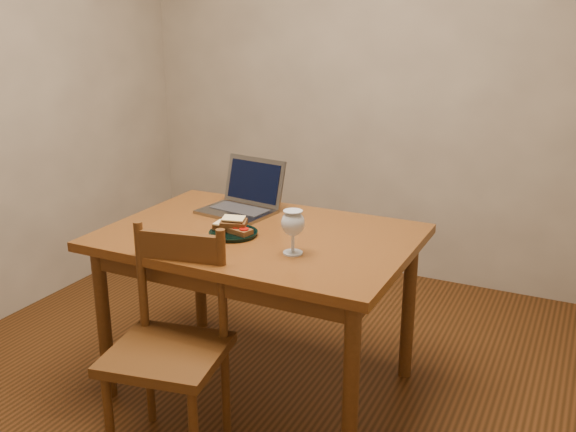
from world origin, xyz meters
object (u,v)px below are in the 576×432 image
at_px(plate, 233,233).
at_px(laptop, 245,197).
at_px(chair, 169,338).
at_px(milk_glass, 293,232).
at_px(table, 259,252).

xyz_separation_m(plate, laptop, (-0.14, 0.34, 0.05)).
bearing_deg(chair, plate, 77.72).
bearing_deg(milk_glass, plate, 165.78).
bearing_deg(plate, laptop, 112.07).
bearing_deg(laptop, plate, -59.73).
relative_size(table, milk_glass, 7.29).
bearing_deg(milk_glass, chair, -130.79).
xyz_separation_m(milk_glass, laptop, (-0.45, 0.42, -0.03)).
bearing_deg(laptop, table, -41.85).
bearing_deg(plate, milk_glass, -14.22).
bearing_deg(milk_glass, laptop, 137.38).
distance_m(table, milk_glass, 0.33).
xyz_separation_m(chair, milk_glass, (0.33, 0.38, 0.35)).
distance_m(milk_glass, laptop, 0.62).
xyz_separation_m(table, plate, (-0.08, -0.08, 0.09)).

